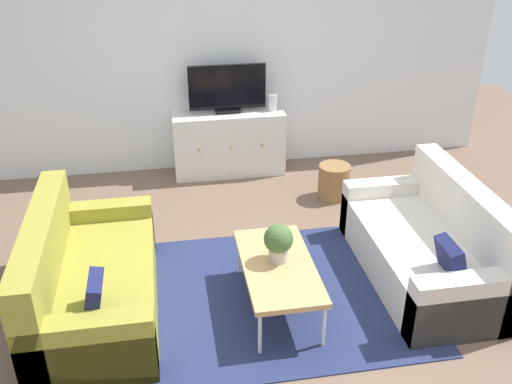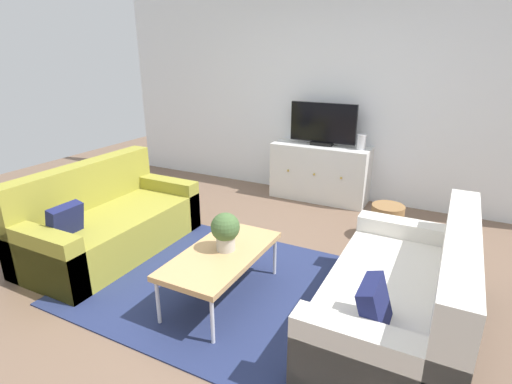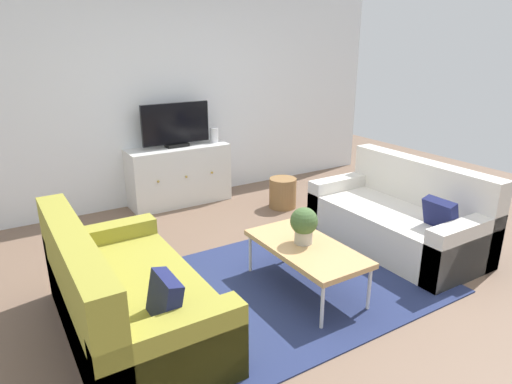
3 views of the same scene
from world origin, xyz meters
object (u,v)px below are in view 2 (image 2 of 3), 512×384
object	(u,v)px
couch_right_side	(408,302)
flat_screen_tv	(323,124)
potted_plant	(225,230)
wicker_basket	(387,222)
glass_vase	(361,142)
tv_console	(319,172)
couch_left_side	(105,223)
coffee_table	(222,255)

from	to	relation	value
couch_right_side	flat_screen_tv	xyz separation A→B (m)	(-1.45, 2.39, 0.74)
potted_plant	couch_right_side	bearing A→B (deg)	5.82
flat_screen_tv	wicker_basket	size ratio (longest dim) A/B	2.30
glass_vase	wicker_basket	bearing A→B (deg)	-58.09
couch_right_side	tv_console	distance (m)	2.78
tv_console	flat_screen_tv	world-z (taller)	flat_screen_tv
couch_left_side	couch_right_side	xyz separation A→B (m)	(2.88, 0.00, 0.00)
tv_console	glass_vase	world-z (taller)	glass_vase
potted_plant	tv_console	size ratio (longest dim) A/B	0.24
couch_left_side	coffee_table	size ratio (longest dim) A/B	1.59
couch_right_side	flat_screen_tv	size ratio (longest dim) A/B	1.99
coffee_table	couch_left_side	bearing A→B (deg)	172.63
tv_console	wicker_basket	size ratio (longest dim) A/B	3.38
coffee_table	flat_screen_tv	size ratio (longest dim) A/B	1.25
coffee_table	potted_plant	bearing A→B (deg)	79.42
couch_right_side	potted_plant	size ratio (longest dim) A/B	5.57
wicker_basket	tv_console	bearing A→B (deg)	141.18
couch_left_side	wicker_basket	distance (m)	2.92
tv_console	flat_screen_tv	bearing A→B (deg)	90.00
glass_vase	wicker_basket	world-z (taller)	glass_vase
tv_console	glass_vase	size ratio (longest dim) A/B	6.80
wicker_basket	couch_right_side	bearing A→B (deg)	-75.24
couch_left_side	wicker_basket	xyz separation A→B (m)	(2.48, 1.54, -0.09)
couch_right_side	glass_vase	distance (m)	2.61
wicker_basket	couch_left_side	bearing A→B (deg)	-148.21
couch_left_side	flat_screen_tv	bearing A→B (deg)	59.02
glass_vase	potted_plant	bearing A→B (deg)	-100.20
coffee_table	tv_console	size ratio (longest dim) A/B	0.85
couch_left_side	couch_right_side	size ratio (longest dim) A/B	1.00
potted_plant	flat_screen_tv	bearing A→B (deg)	91.52
tv_console	flat_screen_tv	distance (m)	0.64
couch_left_side	potted_plant	world-z (taller)	couch_left_side
wicker_basket	flat_screen_tv	bearing A→B (deg)	140.52
couch_right_side	flat_screen_tv	distance (m)	2.89
potted_plant	flat_screen_tv	distance (m)	2.57
flat_screen_tv	wicker_basket	bearing A→B (deg)	-39.48
couch_left_side	flat_screen_tv	size ratio (longest dim) A/B	1.99
couch_left_side	wicker_basket	bearing A→B (deg)	31.79
potted_plant	wicker_basket	size ratio (longest dim) A/B	0.82
coffee_table	flat_screen_tv	world-z (taller)	flat_screen_tv
tv_console	potted_plant	bearing A→B (deg)	-88.46
couch_left_side	tv_console	world-z (taller)	couch_left_side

